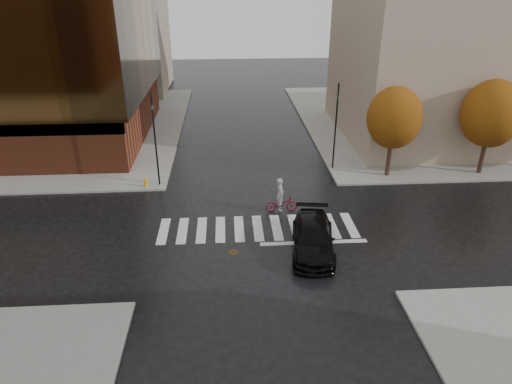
% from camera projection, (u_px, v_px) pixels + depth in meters
% --- Properties ---
extents(ground, '(120.00, 120.00, 0.00)m').
position_uv_depth(ground, '(258.00, 232.00, 26.37)').
color(ground, black).
rests_on(ground, ground).
extents(sidewalk_nw, '(30.00, 30.00, 0.15)m').
position_uv_depth(sidewalk_nw, '(26.00, 128.00, 43.99)').
color(sidewalk_nw, gray).
rests_on(sidewalk_nw, ground).
extents(sidewalk_ne, '(30.00, 30.00, 0.15)m').
position_uv_depth(sidewalk_ne, '(449.00, 120.00, 46.49)').
color(sidewalk_ne, gray).
rests_on(sidewalk_ne, ground).
extents(crosswalk, '(12.00, 3.00, 0.01)m').
position_uv_depth(crosswalk, '(258.00, 228.00, 26.82)').
color(crosswalk, silver).
rests_on(crosswalk, ground).
extents(building_ne_tan, '(16.00, 16.00, 18.00)m').
position_uv_depth(building_ne_tan, '(444.00, 31.00, 38.73)').
color(building_ne_tan, tan).
rests_on(building_ne_tan, sidewalk_ne).
extents(building_nw_far, '(14.00, 12.00, 20.00)m').
position_uv_depth(building_nw_far, '(103.00, 5.00, 54.33)').
color(building_nw_far, tan).
rests_on(building_nw_far, sidewalk_nw).
extents(tree_ne_a, '(3.80, 3.80, 6.50)m').
position_uv_depth(tree_ne_a, '(394.00, 118.00, 31.70)').
color(tree_ne_a, '#311C15').
rests_on(tree_ne_a, sidewalk_ne).
extents(tree_ne_b, '(4.20, 4.20, 6.89)m').
position_uv_depth(tree_ne_b, '(492.00, 114.00, 32.05)').
color(tree_ne_b, '#311C15').
rests_on(tree_ne_b, sidewalk_ne).
extents(sedan, '(2.95, 5.67, 1.57)m').
position_uv_depth(sedan, '(313.00, 238.00, 24.35)').
color(sedan, black).
rests_on(sedan, ground).
extents(cyclist, '(2.03, 0.80, 2.27)m').
position_uv_depth(cyclist, '(281.00, 200.00, 28.38)').
color(cyclist, maroon).
rests_on(cyclist, ground).
extents(traffic_light_nw, '(0.20, 0.18, 6.53)m').
position_uv_depth(traffic_light_nw, '(155.00, 135.00, 30.48)').
color(traffic_light_nw, black).
rests_on(traffic_light_nw, sidewalk_nw).
extents(traffic_light_ne, '(0.16, 0.19, 6.43)m').
position_uv_depth(traffic_light_ne, '(336.00, 122.00, 33.24)').
color(traffic_light_ne, black).
rests_on(traffic_light_ne, sidewalk_ne).
extents(fire_hydrant, '(0.24, 0.24, 0.68)m').
position_uv_depth(fire_hydrant, '(146.00, 182.00, 31.56)').
color(fire_hydrant, '#E8A70D').
rests_on(fire_hydrant, sidewalk_nw).
extents(manhole, '(0.78, 0.78, 0.01)m').
position_uv_depth(manhole, '(234.00, 252.00, 24.48)').
color(manhole, '#443118').
rests_on(manhole, ground).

